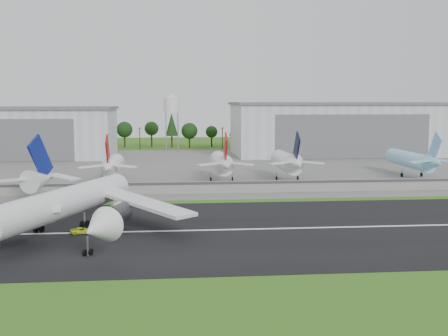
{
  "coord_description": "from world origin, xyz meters",
  "views": [
    {
      "loc": [
        -5.58,
        -99.93,
        25.87
      ],
      "look_at": [
        7.7,
        40.0,
        9.0
      ],
      "focal_mm": 45.0,
      "sensor_mm": 36.0,
      "label": 1
    }
  ],
  "objects": [
    {
      "name": "main_airliner",
      "position": [
        -26.2,
        9.59,
        4.89
      ],
      "size": [
        53.15,
        57.16,
        18.17
      ],
      "rotation": [
        0.0,
        0.0,
        2.76
      ],
      "color": "white",
      "rests_on": "runway"
    },
    {
      "name": "parked_jet_red_b",
      "position": [
        10.53,
        76.56,
        6.17
      ],
      "size": [
        7.36,
        31.29,
        16.67
      ],
      "color": "white",
      "rests_on": "ground"
    },
    {
      "name": "ground",
      "position": [
        0.0,
        0.0,
        0.0
      ],
      "size": [
        600.0,
        600.0,
        0.0
      ],
      "primitive_type": "plane",
      "color": "#3A6918",
      "rests_on": "ground"
    },
    {
      "name": "treeline",
      "position": [
        0.0,
        215.0,
        0.0
      ],
      "size": [
        320.0,
        16.0,
        22.0
      ],
      "primitive_type": null,
      "color": "black",
      "rests_on": "ground"
    },
    {
      "name": "water_tower",
      "position": [
        -5.0,
        185.0,
        24.55
      ],
      "size": [
        8.4,
        8.4,
        29.4
      ],
      "color": "#99999E",
      "rests_on": "ground"
    },
    {
      "name": "runway_centerline",
      "position": [
        0.0,
        10.0,
        0.11
      ],
      "size": [
        220.0,
        1.0,
        0.02
      ],
      "primitive_type": "cube",
      "color": "white",
      "rests_on": "runway"
    },
    {
      "name": "utility_poles",
      "position": [
        0.0,
        200.0,
        0.0
      ],
      "size": [
        230.0,
        3.0,
        12.0
      ],
      "primitive_type": null,
      "color": "black",
      "rests_on": "ground"
    },
    {
      "name": "parked_jet_skyblue",
      "position": [
        76.22,
        81.54,
        6.0
      ],
      "size": [
        7.36,
        37.29,
        16.54
      ],
      "color": "#8FD4F7",
      "rests_on": "ground"
    },
    {
      "name": "parked_jet_red_a",
      "position": [
        -23.97,
        76.5,
        5.85
      ],
      "size": [
        7.36,
        31.29,
        16.33
      ],
      "color": "white",
      "rests_on": "ground"
    },
    {
      "name": "hangar_west",
      "position": [
        -80.0,
        164.92,
        11.63
      ],
      "size": [
        97.0,
        44.0,
        23.2
      ],
      "color": "silver",
      "rests_on": "ground"
    },
    {
      "name": "hangar_east",
      "position": [
        75.0,
        164.92,
        12.63
      ],
      "size": [
        102.0,
        47.0,
        25.2
      ],
      "color": "silver",
      "rests_on": "ground"
    },
    {
      "name": "apron",
      "position": [
        0.0,
        120.0,
        0.05
      ],
      "size": [
        320.0,
        150.0,
        0.1
      ],
      "primitive_type": "cube",
      "color": "slate",
      "rests_on": "ground"
    },
    {
      "name": "ground_vehicle",
      "position": [
        -23.13,
        9.4,
        0.7
      ],
      "size": [
        4.74,
        3.32,
        1.2
      ],
      "primitive_type": "imported",
      "rotation": [
        0.0,
        0.0,
        1.91
      ],
      "color": "#D2ED1B",
      "rests_on": "runway"
    },
    {
      "name": "runway",
      "position": [
        0.0,
        10.0,
        0.05
      ],
      "size": [
        320.0,
        60.0,
        0.1
      ],
      "primitive_type": "cube",
      "color": "black",
      "rests_on": "ground"
    },
    {
      "name": "blast_fence",
      "position": [
        0.0,
        54.99,
        1.81
      ],
      "size": [
        240.0,
        0.61,
        3.5
      ],
      "color": "gray",
      "rests_on": "ground"
    },
    {
      "name": "parked_jet_navy",
      "position": [
        31.95,
        76.58,
        6.29
      ],
      "size": [
        7.36,
        31.29,
        16.8
      ],
      "color": "white",
      "rests_on": "ground"
    }
  ]
}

